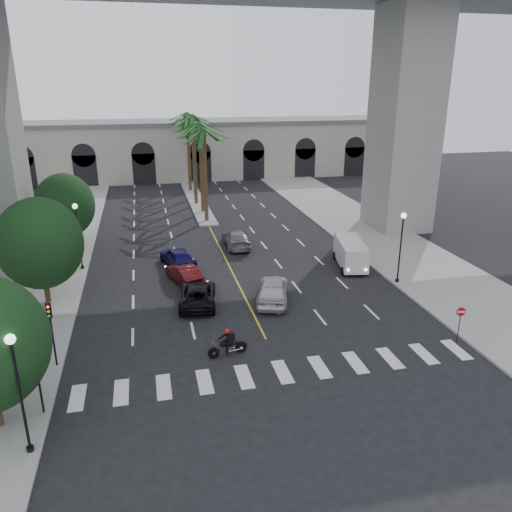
{
  "coord_description": "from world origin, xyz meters",
  "views": [
    {
      "loc": [
        -6.23,
        -22.74,
        14.04
      ],
      "look_at": [
        0.32,
        6.0,
        3.69
      ],
      "focal_mm": 35.0,
      "sensor_mm": 36.0,
      "label": 1
    }
  ],
  "objects_px": {
    "lamp_post_right": "(401,242)",
    "car_b": "(184,274)",
    "car_a": "(273,289)",
    "car_c": "(198,294)",
    "do_not_enter_sign": "(460,317)",
    "motorcycle_rider": "(229,343)",
    "lamp_post_left_near": "(18,385)",
    "car_d": "(236,239)",
    "traffic_signal_far": "(51,324)",
    "lamp_post_left_far": "(78,231)",
    "car_e": "(178,257)",
    "cargo_van": "(351,253)",
    "pedestrian_b": "(35,323)",
    "traffic_signal_near": "(36,366)"
  },
  "relations": [
    {
      "from": "car_b",
      "to": "traffic_signal_far",
      "type": "bearing_deg",
      "value": 35.29
    },
    {
      "from": "lamp_post_right",
      "to": "car_c",
      "type": "xyz_separation_m",
      "value": [
        -14.66,
        -0.29,
        -2.53
      ]
    },
    {
      "from": "car_b",
      "to": "car_d",
      "type": "relative_size",
      "value": 0.81
    },
    {
      "from": "lamp_post_left_far",
      "to": "cargo_van",
      "type": "xyz_separation_m",
      "value": [
        20.79,
        -3.98,
        -2.03
      ]
    },
    {
      "from": "lamp_post_right",
      "to": "lamp_post_left_far",
      "type": "bearing_deg",
      "value": 160.67
    },
    {
      "from": "traffic_signal_far",
      "to": "do_not_enter_sign",
      "type": "distance_m",
      "value": 21.94
    },
    {
      "from": "car_c",
      "to": "cargo_van",
      "type": "distance_m",
      "value": 13.37
    },
    {
      "from": "lamp_post_right",
      "to": "motorcycle_rider",
      "type": "xyz_separation_m",
      "value": [
        -13.79,
        -7.26,
        -2.49
      ]
    },
    {
      "from": "lamp_post_left_near",
      "to": "lamp_post_right",
      "type": "height_order",
      "value": "same"
    },
    {
      "from": "lamp_post_left_far",
      "to": "traffic_signal_far",
      "type": "distance_m",
      "value": 14.52
    },
    {
      "from": "traffic_signal_near",
      "to": "pedestrian_b",
      "type": "bearing_deg",
      "value": 101.85
    },
    {
      "from": "lamp_post_left_near",
      "to": "car_a",
      "type": "bearing_deg",
      "value": 42.49
    },
    {
      "from": "traffic_signal_far",
      "to": "car_b",
      "type": "distance_m",
      "value": 12.75
    },
    {
      "from": "lamp_post_left_far",
      "to": "car_d",
      "type": "relative_size",
      "value": 1.05
    },
    {
      "from": "lamp_post_left_near",
      "to": "traffic_signal_far",
      "type": "bearing_deg",
      "value": 89.12
    },
    {
      "from": "traffic_signal_far",
      "to": "lamp_post_right",
      "type": "bearing_deg",
      "value": 15.98
    },
    {
      "from": "lamp_post_left_near",
      "to": "motorcycle_rider",
      "type": "bearing_deg",
      "value": 32.49
    },
    {
      "from": "lamp_post_right",
      "to": "car_c",
      "type": "distance_m",
      "value": 14.87
    },
    {
      "from": "lamp_post_left_near",
      "to": "do_not_enter_sign",
      "type": "bearing_deg",
      "value": 10.95
    },
    {
      "from": "lamp_post_left_near",
      "to": "lamp_post_right",
      "type": "xyz_separation_m",
      "value": [
        22.8,
        13.0,
        0.0
      ]
    },
    {
      "from": "car_a",
      "to": "car_c",
      "type": "xyz_separation_m",
      "value": [
        -4.97,
        0.7,
        -0.16
      ]
    },
    {
      "from": "car_a",
      "to": "car_d",
      "type": "distance_m",
      "value": 12.15
    },
    {
      "from": "do_not_enter_sign",
      "to": "car_a",
      "type": "bearing_deg",
      "value": 151.05
    },
    {
      "from": "lamp_post_left_far",
      "to": "car_c",
      "type": "xyz_separation_m",
      "value": [
        8.14,
        -8.29,
        -2.53
      ]
    },
    {
      "from": "lamp_post_right",
      "to": "traffic_signal_near",
      "type": "relative_size",
      "value": 1.47
    },
    {
      "from": "traffic_signal_near",
      "to": "car_b",
      "type": "xyz_separation_m",
      "value": [
        7.5,
        14.15,
        -1.82
      ]
    },
    {
      "from": "car_e",
      "to": "cargo_van",
      "type": "relative_size",
      "value": 0.88
    },
    {
      "from": "motorcycle_rider",
      "to": "cargo_van",
      "type": "height_order",
      "value": "cargo_van"
    },
    {
      "from": "car_c",
      "to": "cargo_van",
      "type": "bearing_deg",
      "value": -152.85
    },
    {
      "from": "lamp_post_left_far",
      "to": "lamp_post_right",
      "type": "height_order",
      "value": "same"
    },
    {
      "from": "motorcycle_rider",
      "to": "do_not_enter_sign",
      "type": "height_order",
      "value": "do_not_enter_sign"
    },
    {
      "from": "traffic_signal_near",
      "to": "pedestrian_b",
      "type": "height_order",
      "value": "traffic_signal_near"
    },
    {
      "from": "lamp_post_left_near",
      "to": "car_d",
      "type": "distance_m",
      "value": 27.5
    },
    {
      "from": "car_b",
      "to": "car_c",
      "type": "height_order",
      "value": "car_c"
    },
    {
      "from": "traffic_signal_near",
      "to": "car_a",
      "type": "xyz_separation_m",
      "value": [
        13.02,
        9.51,
        -1.66
      ]
    },
    {
      "from": "lamp_post_left_far",
      "to": "motorcycle_rider",
      "type": "distance_m",
      "value": 17.9
    },
    {
      "from": "motorcycle_rider",
      "to": "do_not_enter_sign",
      "type": "xyz_separation_m",
      "value": [
        12.89,
        -1.5,
        0.86
      ]
    },
    {
      "from": "lamp_post_left_near",
      "to": "car_e",
      "type": "height_order",
      "value": "lamp_post_left_near"
    },
    {
      "from": "lamp_post_right",
      "to": "car_b",
      "type": "xyz_separation_m",
      "value": [
        -15.2,
        3.65,
        -2.53
      ]
    },
    {
      "from": "motorcycle_rider",
      "to": "pedestrian_b",
      "type": "xyz_separation_m",
      "value": [
        -10.44,
        4.05,
        0.39
      ]
    },
    {
      "from": "lamp_post_right",
      "to": "car_a",
      "type": "xyz_separation_m",
      "value": [
        -9.68,
        -0.99,
        -2.37
      ]
    },
    {
      "from": "car_b",
      "to": "lamp_post_left_near",
      "type": "bearing_deg",
      "value": 47.21
    },
    {
      "from": "car_d",
      "to": "pedestrian_b",
      "type": "distance_m",
      "value": 20.3
    },
    {
      "from": "lamp_post_right",
      "to": "car_b",
      "type": "relative_size",
      "value": 1.28
    },
    {
      "from": "car_d",
      "to": "cargo_van",
      "type": "distance_m",
      "value": 10.65
    },
    {
      "from": "car_b",
      "to": "do_not_enter_sign",
      "type": "distance_m",
      "value": 18.96
    },
    {
      "from": "car_c",
      "to": "do_not_enter_sign",
      "type": "xyz_separation_m",
      "value": [
        13.76,
        -8.48,
        0.89
      ]
    },
    {
      "from": "motorcycle_rider",
      "to": "car_c",
      "type": "xyz_separation_m",
      "value": [
        -0.87,
        6.97,
        -0.03
      ]
    },
    {
      "from": "car_b",
      "to": "pedestrian_b",
      "type": "xyz_separation_m",
      "value": [
        -9.03,
        -6.87,
        0.43
      ]
    },
    {
      "from": "traffic_signal_far",
      "to": "car_d",
      "type": "height_order",
      "value": "traffic_signal_far"
    }
  ]
}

